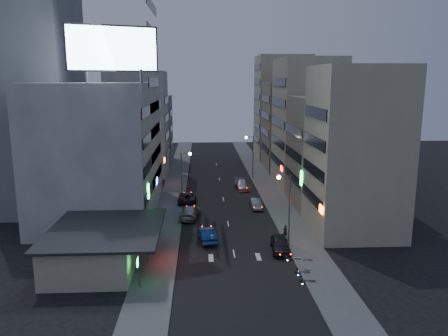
{
  "coord_description": "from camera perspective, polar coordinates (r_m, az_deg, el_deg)",
  "views": [
    {
      "loc": [
        -3.45,
        -39.98,
        18.27
      ],
      "look_at": [
        -0.42,
        16.17,
        6.96
      ],
      "focal_mm": 35.0,
      "sensor_mm": 36.0,
      "label": 1
    }
  ],
  "objects": [
    {
      "name": "far_left_a",
      "position": [
        86.23,
        -11.16,
        5.65
      ],
      "size": [
        11.0,
        10.0,
        20.0
      ],
      "primitive_type": "cube",
      "color": "beige",
      "rests_on": "ground"
    },
    {
      "name": "scooter_black_b",
      "position": [
        46.78,
        11.43,
        -11.03
      ],
      "size": [
        0.72,
        1.68,
        1.0
      ],
      "primitive_type": null,
      "rotation": [
        0.0,
        0.0,
        1.68
      ],
      "color": "black",
      "rests_on": "sidewalk_right"
    },
    {
      "name": "road_car_blue",
      "position": [
        50.97,
        -2.25,
        -8.69
      ],
      "size": [
        2.32,
        4.99,
        1.58
      ],
      "primitive_type": "imported",
      "rotation": [
        0.0,
        0.0,
        3.28
      ],
      "color": "navy",
      "rests_on": "ground"
    },
    {
      "name": "shophouse_near",
      "position": [
        54.38,
        16.8,
        2.14
      ],
      "size": [
        10.0,
        11.0,
        20.0
      ],
      "primitive_type": "cube",
      "color": "#B2A88B",
      "rests_on": "ground"
    },
    {
      "name": "road_car_silver",
      "position": [
        59.27,
        -4.47,
        -5.77
      ],
      "size": [
        3.22,
        6.06,
        1.67
      ],
      "primitive_type": "imported",
      "rotation": [
        0.0,
        0.0,
        2.98
      ],
      "color": "#94969C",
      "rests_on": "ground"
    },
    {
      "name": "scooter_blue",
      "position": [
        44.06,
        11.1,
        -12.39
      ],
      "size": [
        0.74,
        1.86,
        1.11
      ],
      "primitive_type": null,
      "rotation": [
        0.0,
        0.0,
        1.65
      ],
      "color": "navy",
      "rests_on": "sidewalk_right"
    },
    {
      "name": "parked_car_right_mid",
      "position": [
        63.74,
        4.19,
        -4.67
      ],
      "size": [
        1.48,
        4.18,
        1.37
      ],
      "primitive_type": "imported",
      "rotation": [
        0.0,
        0.0,
        0.01
      ],
      "color": "#94989B",
      "rests_on": "ground"
    },
    {
      "name": "shophouse_far",
      "position": [
        77.56,
        10.74,
        5.8
      ],
      "size": [
        10.0,
        14.0,
        22.0
      ],
      "primitive_type": "cube",
      "color": "#B2A88B",
      "rests_on": "ground"
    },
    {
      "name": "person",
      "position": [
        52.01,
        7.98,
        -8.23
      ],
      "size": [
        0.68,
        0.55,
        1.59
      ],
      "primitive_type": "imported",
      "rotation": [
        0.0,
        0.0,
        3.48
      ],
      "color": "black",
      "rests_on": "sidewalk_right"
    },
    {
      "name": "scooter_black_a",
      "position": [
        42.31,
        11.85,
        -13.47
      ],
      "size": [
        0.73,
        1.85,
        1.11
      ],
      "primitive_type": null,
      "rotation": [
        0.0,
        0.0,
        1.5
      ],
      "color": "black",
      "rests_on": "sidewalk_right"
    },
    {
      "name": "billboard",
      "position": [
        50.97,
        -14.36,
        14.84
      ],
      "size": [
        9.52,
        3.75,
        6.2
      ],
      "rotation": [
        0.0,
        0.0,
        0.35
      ],
      "color": "#595B60",
      "rests_on": "white_building"
    },
    {
      "name": "parked_car_right_near",
      "position": [
        48.42,
        7.38,
        -9.85
      ],
      "size": [
        2.28,
        4.95,
        1.64
      ],
      "primitive_type": "imported",
      "rotation": [
        0.0,
        0.0,
        -0.07
      ],
      "color": "#252429",
      "rests_on": "ground"
    },
    {
      "name": "ground",
      "position": [
        44.1,
        1.72,
        -13.11
      ],
      "size": [
        180.0,
        180.0,
        0.0
      ],
      "primitive_type": "plane",
      "color": "black",
      "rests_on": "ground"
    },
    {
      "name": "street_lamp_left",
      "position": [
        63.36,
        -5.24,
        -0.43
      ],
      "size": [
        1.6,
        0.44,
        8.02
      ],
      "color": "#595B60",
      "rests_on": "sidewalk_left"
    },
    {
      "name": "white_building",
      "position": [
        62.19,
        -15.65,
        2.38
      ],
      "size": [
        14.0,
        24.0,
        18.0
      ],
      "primitive_type": "cube",
      "color": "beige",
      "rests_on": "ground"
    },
    {
      "name": "scooter_silver_a",
      "position": [
        44.58,
        11.21,
        -12.16
      ],
      "size": [
        0.77,
        1.74,
        1.03
      ],
      "primitive_type": null,
      "rotation": [
        0.0,
        0.0,
        1.45
      ],
      "color": "#94959A",
      "rests_on": "sidewalk_right"
    },
    {
      "name": "street_lamp_right_near",
      "position": [
        48.67,
        8.13,
        -4.12
      ],
      "size": [
        1.6,
        0.44,
        8.02
      ],
      "color": "#595B60",
      "rests_on": "sidewalk_right"
    },
    {
      "name": "sidewalk_right",
      "position": [
        73.22,
        6.02,
        -3.09
      ],
      "size": [
        4.0,
        120.0,
        0.12
      ],
      "primitive_type": "cube",
      "color": "#4C4C4F",
      "rests_on": "ground"
    },
    {
      "name": "far_left_b",
      "position": [
        99.37,
        -10.37,
        4.96
      ],
      "size": [
        12.0,
        10.0,
        15.0
      ],
      "primitive_type": "cube",
      "color": "gray",
      "rests_on": "ground"
    },
    {
      "name": "street_lamp_right_far",
      "position": [
        81.56,
        3.54,
        2.25
      ],
      "size": [
        1.6,
        0.44,
        8.02
      ],
      "color": "#595B60",
      "rests_on": "sidewalk_right"
    },
    {
      "name": "far_right_b",
      "position": [
        105.97,
        7.56,
        7.88
      ],
      "size": [
        12.0,
        12.0,
        24.0
      ],
      "primitive_type": "cube",
      "color": "#B2A88B",
      "rests_on": "ground"
    },
    {
      "name": "scooter_silver_b",
      "position": [
        46.89,
        10.0,
        -10.81
      ],
      "size": [
        1.04,
        2.0,
        1.16
      ],
      "primitive_type": null,
      "rotation": [
        0.0,
        0.0,
        1.35
      ],
      "color": "#A8ABB0",
      "rests_on": "sidewalk_right"
    },
    {
      "name": "grey_tower",
      "position": [
        66.91,
        -23.11,
        9.39
      ],
      "size": [
        10.0,
        14.0,
        34.0
      ],
      "primitive_type": "cube",
      "color": "gray",
      "rests_on": "ground"
    },
    {
      "name": "shophouse_mid",
      "position": [
        65.63,
        13.75,
        2.04
      ],
      "size": [
        11.0,
        12.0,
        16.0
      ],
      "primitive_type": "cube",
      "color": "gray",
      "rests_on": "ground"
    },
    {
      "name": "parked_car_left",
      "position": [
        66.72,
        -4.84,
        -3.84
      ],
      "size": [
        2.7,
        5.83,
        1.62
      ],
      "primitive_type": "imported",
      "rotation": [
        0.0,
        0.0,
        3.14
      ],
      "color": "black",
      "rests_on": "ground"
    },
    {
      "name": "far_right_a",
      "position": [
        92.42,
        8.8,
        5.48
      ],
      "size": [
        11.0,
        12.0,
        18.0
      ],
      "primitive_type": "cube",
      "color": "gray",
      "rests_on": "ground"
    },
    {
      "name": "parked_car_right_far",
      "position": [
        74.66,
        2.37,
        -2.21
      ],
      "size": [
        2.6,
        5.38,
        1.51
      ],
      "primitive_type": "imported",
      "rotation": [
        0.0,
        0.0,
        0.1
      ],
      "color": "#A4A6AC",
      "rests_on": "ground"
    },
    {
      "name": "sidewalk_left",
      "position": [
        72.46,
        -6.6,
        -3.26
      ],
      "size": [
        4.0,
        120.0,
        0.12
      ],
      "primitive_type": "cube",
      "color": "#4C4C4F",
      "rests_on": "ground"
    },
    {
      "name": "food_court",
      "position": [
        46.23,
        -16.18,
        -9.73
      ],
      "size": [
        11.0,
        13.0,
        3.88
      ],
      "color": "#B2A88B",
      "rests_on": "ground"
    }
  ]
}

